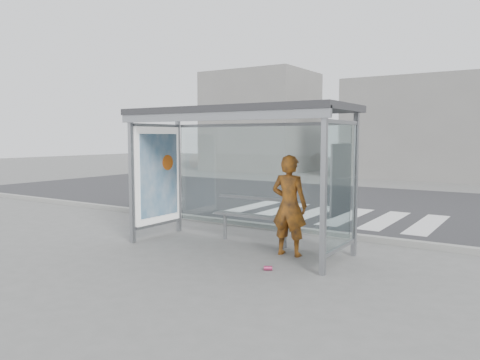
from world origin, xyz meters
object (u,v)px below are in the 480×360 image
at_px(bench, 254,216).
at_px(person, 289,205).
at_px(bus_shelter, 222,142).
at_px(soda_can, 268,268).

bearing_deg(bench, person, -25.44).
bearing_deg(bus_shelter, soda_can, -32.37).
relative_size(bus_shelter, bench, 2.41).
bearing_deg(bus_shelter, person, 1.87).
height_order(bus_shelter, soda_can, bus_shelter).
bearing_deg(soda_can, bus_shelter, 147.63).
xyz_separation_m(person, soda_can, (0.16, -1.03, -0.85)).
height_order(person, soda_can, person).
height_order(bus_shelter, person, bus_shelter).
distance_m(bus_shelter, person, 1.78).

